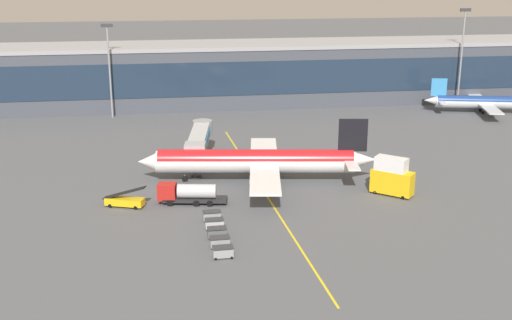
% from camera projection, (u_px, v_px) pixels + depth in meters
% --- Properties ---
extents(ground_plane, '(700.00, 700.00, 0.00)m').
position_uv_depth(ground_plane, '(259.00, 194.00, 106.77)').
color(ground_plane, '#515459').
extents(apron_lead_in_line, '(4.20, 79.92, 0.01)m').
position_uv_depth(apron_lead_in_line, '(263.00, 190.00, 108.81)').
color(apron_lead_in_line, yellow).
rests_on(apron_lead_in_line, ground_plane).
extents(terminal_building, '(183.21, 19.63, 16.29)m').
position_uv_depth(terminal_building, '(214.00, 74.00, 173.05)').
color(terminal_building, '#424751').
rests_on(terminal_building, ground_plane).
extents(main_airliner, '(41.13, 32.77, 11.14)m').
position_uv_depth(main_airliner, '(257.00, 161.00, 111.89)').
color(main_airliner, white).
rests_on(main_airliner, ground_plane).
extents(jet_bridge, '(6.45, 20.47, 6.42)m').
position_uv_depth(jet_bridge, '(199.00, 139.00, 122.13)').
color(jet_bridge, '#B2B7BC').
rests_on(jet_bridge, ground_plane).
extents(fuel_tanker, '(11.07, 4.38, 3.25)m').
position_uv_depth(fuel_tanker, '(188.00, 193.00, 102.03)').
color(fuel_tanker, '#232326').
rests_on(fuel_tanker, ground_plane).
extents(belt_loader, '(6.93, 3.86, 3.49)m').
position_uv_depth(belt_loader, '(125.00, 201.00, 100.94)').
color(belt_loader, yellow).
rests_on(belt_loader, ground_plane).
extents(catering_lift, '(6.75, 6.37, 6.30)m').
position_uv_depth(catering_lift, '(392.00, 177.00, 105.65)').
color(catering_lift, yellow).
rests_on(catering_lift, ground_plane).
extents(baggage_cart_0, '(2.69, 1.68, 1.48)m').
position_uv_depth(baggage_cart_0, '(223.00, 252.00, 83.50)').
color(baggage_cart_0, gray).
rests_on(baggage_cart_0, ground_plane).
extents(baggage_cart_1, '(2.69, 1.68, 1.48)m').
position_uv_depth(baggage_cart_1, '(220.00, 242.00, 86.52)').
color(baggage_cart_1, gray).
rests_on(baggage_cart_1, ground_plane).
extents(baggage_cart_2, '(2.69, 1.68, 1.48)m').
position_uv_depth(baggage_cart_2, '(217.00, 232.00, 89.54)').
color(baggage_cart_2, '#595B60').
rests_on(baggage_cart_2, ground_plane).
extents(baggage_cart_3, '(2.69, 1.68, 1.48)m').
position_uv_depth(baggage_cart_3, '(214.00, 224.00, 92.55)').
color(baggage_cart_3, '#B2B7BC').
rests_on(baggage_cart_3, ground_plane).
extents(baggage_cart_4, '(2.69, 1.68, 1.48)m').
position_uv_depth(baggage_cart_4, '(212.00, 215.00, 95.57)').
color(baggage_cart_4, gray).
rests_on(baggage_cart_4, ground_plane).
extents(commuter_jet_far, '(31.44, 25.12, 8.62)m').
position_uv_depth(commuter_jet_far, '(488.00, 102.00, 164.24)').
color(commuter_jet_far, silver).
rests_on(commuter_jet_far, ground_plane).
extents(apron_light_mast_0, '(2.80, 0.50, 22.67)m').
position_uv_depth(apron_light_mast_0, '(109.00, 63.00, 156.48)').
color(apron_light_mast_0, gray).
rests_on(apron_light_mast_0, ground_plane).
extents(apron_light_mast_1, '(2.80, 0.50, 25.39)m').
position_uv_depth(apron_light_mast_1, '(462.00, 50.00, 168.99)').
color(apron_light_mast_1, gray).
rests_on(apron_light_mast_1, ground_plane).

